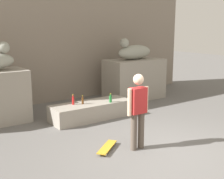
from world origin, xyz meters
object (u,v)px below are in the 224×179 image
Objects in this scene: skateboard at (107,147)px; bottle_brown at (83,101)px; skater at (138,108)px; statue_reclining_right at (134,52)px; bottle_red at (73,100)px; bottle_green at (110,99)px.

skateboard is 2.31m from bottle_brown.
bottle_brown is at bearing -89.69° from skater.
statue_reclining_right reaches higher than bottle_red.
statue_reclining_right reaches higher than bottle_brown.
skater is (-2.87, -3.69, -0.83)m from statue_reclining_right.
skater is 6.42× the size of bottle_green.
skateboard is 2.91× the size of bottle_green.
skateboard is 2.40m from bottle_green.
bottle_red is 0.27m from bottle_brown.
bottle_brown is (-2.84, -1.21, -1.17)m from statue_reclining_right.
skater is 2.21× the size of skateboard.
bottle_green is at bearing -19.95° from bottle_brown.
statue_reclining_right reaches higher than bottle_green.
bottle_green is 0.82m from bottle_brown.
skater is 2.37m from bottle_green.
bottle_red is (-1.01, 0.40, 0.01)m from bottle_green.
bottle_green is at bearing -163.79° from skateboard.
statue_reclining_right reaches higher than skater.
skater reaches higher than bottle_brown.
bottle_green is at bearing 26.40° from statue_reclining_right.
bottle_green is at bearing -108.94° from skater.
bottle_red is (-0.21, 2.60, -0.33)m from skater.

